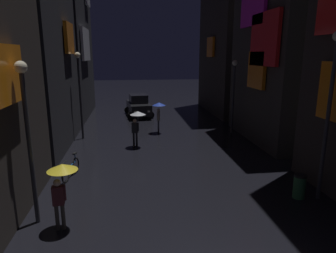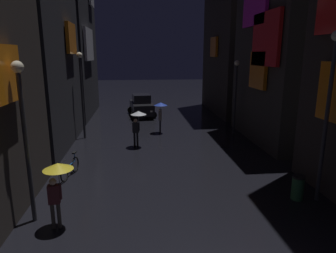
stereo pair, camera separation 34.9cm
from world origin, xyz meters
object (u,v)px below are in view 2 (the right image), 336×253
Objects in this scene: streetlamp_left_far at (81,85)px; streetlamp_right_near at (329,100)px; pedestrian_foreground_right_blue at (161,109)px; car_distant at (141,106)px; pedestrian_midstreet_left_clear at (138,119)px; trash_bin at (298,187)px; pedestrian_foreground_left_yellow at (57,178)px; streetlamp_left_near at (24,124)px; bicycle_parked_at_storefront at (70,168)px; streetlamp_right_far at (236,88)px.

streetlamp_left_far is 0.90× the size of streetlamp_right_near.
pedestrian_foreground_right_blue is 0.49× the size of car_distant.
pedestrian_midstreet_left_clear is 2.28× the size of trash_bin.
pedestrian_midstreet_left_clear is at bearing -92.35° from car_distant.
pedestrian_foreground_left_yellow is 0.35× the size of streetlamp_right_near.
pedestrian_foreground_left_yellow is at bearing -106.74° from pedestrian_midstreet_left_clear.
pedestrian_foreground_right_blue is 12.08m from pedestrian_foreground_left_yellow.
pedestrian_foreground_left_yellow is at bearing -109.65° from pedestrian_foreground_right_blue.
trash_bin is at bearing -51.09° from pedestrian_midstreet_left_clear.
pedestrian_foreground_right_blue and pedestrian_midstreet_left_clear have the same top height.
pedestrian_midstreet_left_clear is 9.41m from trash_bin.
streetlamp_right_near is at bearing 2.10° from streetlamp_left_near.
streetlamp_left_far reaches higher than streetlamp_left_near.
pedestrian_foreground_left_yellow is (-2.49, -8.26, 0.00)m from pedestrian_midstreet_left_clear.
streetlamp_left_far is at bearing 136.08° from streetlamp_right_near.
pedestrian_midstreet_left_clear reaches higher than car_distant.
bicycle_parked_at_storefront is 0.36× the size of streetlamp_right_far.
bicycle_parked_at_storefront is at bearing -126.15° from pedestrian_midstreet_left_clear.
pedestrian_foreground_left_yellow is 0.49× the size of car_distant.
trash_bin is (-0.70, -9.67, -2.66)m from streetlamp_right_far.
pedestrian_foreground_right_blue is 0.41× the size of streetlamp_left_near.
streetlamp_right_far is at bearing 34.38° from bicycle_parked_at_storefront.
streetlamp_right_far is (6.19, -6.63, 2.20)m from car_distant.
streetlamp_right_near is at bearing -43.92° from streetlamp_left_far.
pedestrian_foreground_left_yellow is 14.07m from streetlamp_right_far.
pedestrian_foreground_left_yellow reaches higher than car_distant.
car_distant is at bearing 87.65° from pedestrian_midstreet_left_clear.
car_distant is 0.79× the size of streetlamp_left_far.
pedestrian_foreground_right_blue is 5.38m from streetlamp_left_far.
car_distant is at bearing 77.23° from streetlamp_left_near.
pedestrian_foreground_left_yellow is at bearing -130.28° from streetlamp_right_far.
streetlamp_right_near reaches higher than streetlamp_left_far.
bicycle_parked_at_storefront is (-0.55, 4.11, -1.28)m from pedestrian_foreground_left_yellow.
bicycle_parked_at_storefront is (-3.04, -4.16, -1.28)m from pedestrian_midstreet_left_clear.
streetlamp_right_far is 10.05m from trash_bin.
bicycle_parked_at_storefront is 1.92× the size of trash_bin.
pedestrian_foreground_left_yellow is at bearing -174.56° from streetlamp_right_near.
pedestrian_foreground_right_blue is at bearing 70.35° from pedestrian_foreground_left_yellow.
streetlamp_right_far reaches higher than car_distant.
streetlamp_left_far is at bearing -169.99° from pedestrian_foreground_right_blue.
pedestrian_foreground_left_yellow is 4.34m from bicycle_parked_at_storefront.
streetlamp_left_far is at bearing -119.22° from car_distant.
pedestrian_midstreet_left_clear is at bearing -32.90° from streetlamp_left_far.
streetlamp_right_far is at bearing 85.86° from trash_bin.
pedestrian_foreground_right_blue is 1.00× the size of pedestrian_midstreet_left_clear.
pedestrian_foreground_right_blue is at bearing 115.36° from streetlamp_right_near.
car_distant is 0.84× the size of streetlamp_left_near.
pedestrian_foreground_left_yellow is 2.28× the size of trash_bin.
streetlamp_right_far reaches higher than pedestrian_midstreet_left_clear.
pedestrian_midstreet_left_clear is (-1.58, -3.11, 0.00)m from pedestrian_foreground_right_blue.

